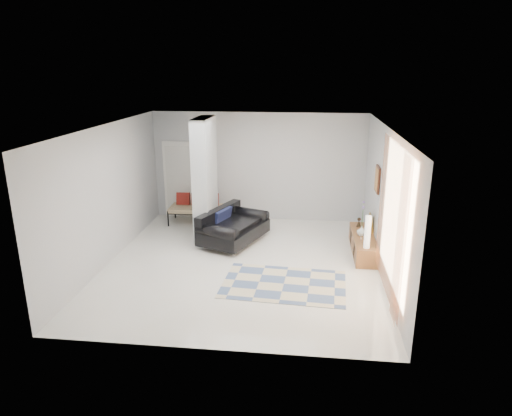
# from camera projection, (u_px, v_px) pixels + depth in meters

# --- Properties ---
(floor) EXTENTS (6.00, 6.00, 0.00)m
(floor) POSITION_uv_depth(u_px,v_px,m) (242.00, 264.00, 9.39)
(floor) COLOR silver
(floor) RESTS_ON ground
(ceiling) EXTENTS (6.00, 6.00, 0.00)m
(ceiling) POSITION_uv_depth(u_px,v_px,m) (241.00, 127.00, 8.56)
(ceiling) COLOR white
(ceiling) RESTS_ON wall_back
(wall_back) EXTENTS (6.00, 0.00, 6.00)m
(wall_back) POSITION_uv_depth(u_px,v_px,m) (258.00, 167.00, 11.82)
(wall_back) COLOR #B7B8BB
(wall_back) RESTS_ON ground
(wall_front) EXTENTS (6.00, 0.00, 6.00)m
(wall_front) POSITION_uv_depth(u_px,v_px,m) (210.00, 260.00, 6.12)
(wall_front) COLOR #B7B8BB
(wall_front) RESTS_ON ground
(wall_left) EXTENTS (0.00, 6.00, 6.00)m
(wall_left) POSITION_uv_depth(u_px,v_px,m) (108.00, 194.00, 9.27)
(wall_left) COLOR #B7B8BB
(wall_left) RESTS_ON ground
(wall_right) EXTENTS (0.00, 6.00, 6.00)m
(wall_right) POSITION_uv_depth(u_px,v_px,m) (385.00, 203.00, 8.67)
(wall_right) COLOR #B7B8BB
(wall_right) RESTS_ON ground
(partition_column) EXTENTS (0.35, 1.20, 2.80)m
(partition_column) POSITION_uv_depth(u_px,v_px,m) (205.00, 178.00, 10.61)
(partition_column) COLOR #B0B6B8
(partition_column) RESTS_ON floor
(hallway_door) EXTENTS (0.85, 0.06, 2.04)m
(hallway_door) POSITION_uv_depth(u_px,v_px,m) (180.00, 179.00, 12.12)
(hallway_door) COLOR white
(hallway_door) RESTS_ON floor
(curtain) EXTENTS (0.00, 2.55, 2.55)m
(curtain) POSITION_uv_depth(u_px,v_px,m) (391.00, 220.00, 7.58)
(curtain) COLOR #D56E38
(curtain) RESTS_ON wall_right
(wall_art) EXTENTS (0.04, 0.45, 0.55)m
(wall_art) POSITION_uv_depth(u_px,v_px,m) (377.00, 179.00, 9.46)
(wall_art) COLOR #391A0F
(wall_art) RESTS_ON wall_right
(media_console) EXTENTS (0.45, 1.77, 0.80)m
(media_console) POSITION_uv_depth(u_px,v_px,m) (363.00, 244.00, 9.91)
(media_console) COLOR brown
(media_console) RESTS_ON floor
(loveseat) EXTENTS (1.56, 1.96, 0.76)m
(loveseat) POSITION_uv_depth(u_px,v_px,m) (232.00, 227.00, 10.49)
(loveseat) COLOR silver
(loveseat) RESTS_ON floor
(daybed) EXTENTS (1.67, 0.73, 0.77)m
(daybed) POSITION_uv_depth(u_px,v_px,m) (201.00, 207.00, 11.77)
(daybed) COLOR black
(daybed) RESTS_ON floor
(area_rug) EXTENTS (2.36, 1.65, 0.01)m
(area_rug) POSITION_uv_depth(u_px,v_px,m) (284.00, 284.00, 8.50)
(area_rug) COLOR beige
(area_rug) RESTS_ON floor
(cylinder_lamp) EXTENTS (0.12, 0.12, 0.67)m
(cylinder_lamp) POSITION_uv_depth(u_px,v_px,m) (368.00, 232.00, 9.09)
(cylinder_lamp) COLOR beige
(cylinder_lamp) RESTS_ON media_console
(bronze_figurine) EXTENTS (0.12, 0.12, 0.22)m
(bronze_figurine) POSITION_uv_depth(u_px,v_px,m) (359.00, 222.00, 10.35)
(bronze_figurine) COLOR #2E2114
(bronze_figurine) RESTS_ON media_console
(vase) EXTENTS (0.21, 0.21, 0.21)m
(vase) POSITION_uv_depth(u_px,v_px,m) (362.00, 231.00, 9.81)
(vase) COLOR silver
(vase) RESTS_ON media_console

